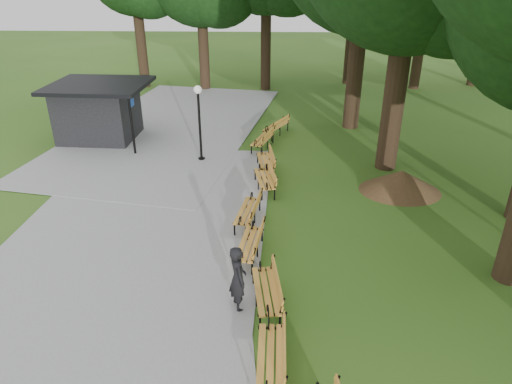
{
  "coord_description": "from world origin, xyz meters",
  "views": [
    {
      "loc": [
        0.2,
        -7.71,
        7.3
      ],
      "look_at": [
        -0.26,
        4.76,
        1.1
      ],
      "focal_mm": 32.31,
      "sensor_mm": 36.0,
      "label": 1
    }
  ],
  "objects_px": {
    "person": "(238,278)",
    "dirt_mound": "(401,181)",
    "lamp_post": "(199,107)",
    "bench_2": "(270,358)",
    "kiosk": "(98,111)",
    "bench_8": "(263,139)",
    "bench_5": "(248,211)",
    "bench_3": "(266,291)",
    "bench_6": "(265,179)",
    "bench_7": "(265,161)",
    "bench_4": "(249,244)",
    "bench_9": "(276,126)"
  },
  "relations": [
    {
      "from": "bench_2",
      "to": "bench_4",
      "type": "relative_size",
      "value": 1.0
    },
    {
      "from": "kiosk",
      "to": "dirt_mound",
      "type": "relative_size",
      "value": 1.73
    },
    {
      "from": "person",
      "to": "dirt_mound",
      "type": "distance_m",
      "value": 8.36
    },
    {
      "from": "lamp_post",
      "to": "bench_9",
      "type": "height_order",
      "value": "lamp_post"
    },
    {
      "from": "person",
      "to": "bench_6",
      "type": "distance_m",
      "value": 6.35
    },
    {
      "from": "person",
      "to": "bench_5",
      "type": "relative_size",
      "value": 0.89
    },
    {
      "from": "bench_3",
      "to": "bench_9",
      "type": "xyz_separation_m",
      "value": [
        0.26,
        12.18,
        0.0
      ]
    },
    {
      "from": "bench_9",
      "to": "bench_5",
      "type": "bearing_deg",
      "value": 21.79
    },
    {
      "from": "dirt_mound",
      "to": "bench_2",
      "type": "bearing_deg",
      "value": -118.54
    },
    {
      "from": "kiosk",
      "to": "bench_5",
      "type": "relative_size",
      "value": 2.19
    },
    {
      "from": "bench_2",
      "to": "bench_6",
      "type": "bearing_deg",
      "value": -177.34
    },
    {
      "from": "bench_5",
      "to": "bench_7",
      "type": "height_order",
      "value": "same"
    },
    {
      "from": "bench_7",
      "to": "bench_8",
      "type": "bearing_deg",
      "value": 176.48
    },
    {
      "from": "dirt_mound",
      "to": "bench_3",
      "type": "xyz_separation_m",
      "value": [
        -4.68,
        -6.34,
        0.04
      ]
    },
    {
      "from": "kiosk",
      "to": "bench_3",
      "type": "height_order",
      "value": "kiosk"
    },
    {
      "from": "kiosk",
      "to": "bench_4",
      "type": "relative_size",
      "value": 2.19
    },
    {
      "from": "lamp_post",
      "to": "dirt_mound",
      "type": "height_order",
      "value": "lamp_post"
    },
    {
      "from": "bench_6",
      "to": "bench_8",
      "type": "relative_size",
      "value": 1.0
    },
    {
      "from": "kiosk",
      "to": "bench_5",
      "type": "xyz_separation_m",
      "value": [
        7.2,
        -7.55,
        -0.86
      ]
    },
    {
      "from": "bench_6",
      "to": "bench_9",
      "type": "xyz_separation_m",
      "value": [
        0.42,
        5.95,
        0.0
      ]
    },
    {
      "from": "person",
      "to": "bench_7",
      "type": "height_order",
      "value": "person"
    },
    {
      "from": "dirt_mound",
      "to": "bench_7",
      "type": "distance_m",
      "value": 5.07
    },
    {
      "from": "kiosk",
      "to": "dirt_mound",
      "type": "xyz_separation_m",
      "value": [
        12.52,
        -5.06,
        -0.91
      ]
    },
    {
      "from": "bench_5",
      "to": "kiosk",
      "type": "bearing_deg",
      "value": -126.94
    },
    {
      "from": "lamp_post",
      "to": "bench_7",
      "type": "bearing_deg",
      "value": -22.58
    },
    {
      "from": "bench_8",
      "to": "bench_9",
      "type": "height_order",
      "value": "same"
    },
    {
      "from": "dirt_mound",
      "to": "bench_4",
      "type": "bearing_deg",
      "value": -139.91
    },
    {
      "from": "dirt_mound",
      "to": "bench_8",
      "type": "bearing_deg",
      "value": 141.37
    },
    {
      "from": "bench_2",
      "to": "bench_5",
      "type": "relative_size",
      "value": 1.0
    },
    {
      "from": "bench_7",
      "to": "lamp_post",
      "type": "bearing_deg",
      "value": -119.9
    },
    {
      "from": "person",
      "to": "bench_9",
      "type": "distance_m",
      "value": 12.31
    },
    {
      "from": "person",
      "to": "bench_9",
      "type": "xyz_separation_m",
      "value": [
        0.9,
        12.27,
        -0.4
      ]
    },
    {
      "from": "bench_7",
      "to": "kiosk",
      "type": "bearing_deg",
      "value": -122.14
    },
    {
      "from": "bench_6",
      "to": "bench_2",
      "type": "bearing_deg",
      "value": -8.33
    },
    {
      "from": "person",
      "to": "bench_9",
      "type": "height_order",
      "value": "person"
    },
    {
      "from": "person",
      "to": "bench_4",
      "type": "relative_size",
      "value": 0.89
    },
    {
      "from": "dirt_mound",
      "to": "bench_8",
      "type": "relative_size",
      "value": 1.27
    },
    {
      "from": "bench_2",
      "to": "bench_9",
      "type": "bearing_deg",
      "value": -179.84
    },
    {
      "from": "kiosk",
      "to": "bench_5",
      "type": "bearing_deg",
      "value": -43.89
    },
    {
      "from": "bench_8",
      "to": "bench_6",
      "type": "bearing_deg",
      "value": 19.66
    },
    {
      "from": "bench_4",
      "to": "lamp_post",
      "type": "bearing_deg",
      "value": -153.82
    },
    {
      "from": "bench_2",
      "to": "bench_3",
      "type": "distance_m",
      "value": 2.04
    },
    {
      "from": "bench_3",
      "to": "bench_5",
      "type": "distance_m",
      "value": 3.9
    },
    {
      "from": "kiosk",
      "to": "bench_8",
      "type": "bearing_deg",
      "value": -5.54
    },
    {
      "from": "person",
      "to": "bench_8",
      "type": "bearing_deg",
      "value": -21.79
    },
    {
      "from": "bench_4",
      "to": "bench_8",
      "type": "relative_size",
      "value": 1.0
    },
    {
      "from": "dirt_mound",
      "to": "bench_2",
      "type": "relative_size",
      "value": 1.27
    },
    {
      "from": "lamp_post",
      "to": "bench_3",
      "type": "height_order",
      "value": "lamp_post"
    },
    {
      "from": "lamp_post",
      "to": "bench_2",
      "type": "distance_m",
      "value": 11.52
    },
    {
      "from": "person",
      "to": "dirt_mound",
      "type": "height_order",
      "value": "person"
    }
  ]
}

